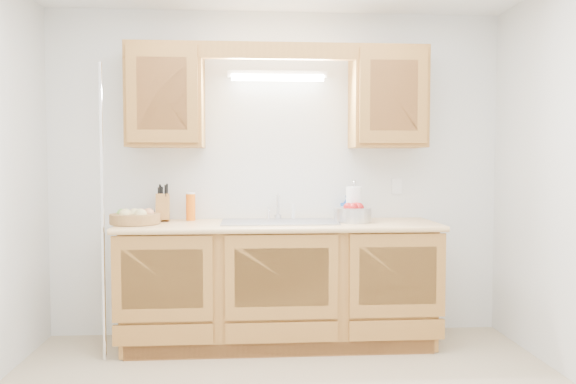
{
  "coord_description": "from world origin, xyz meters",
  "views": [
    {
      "loc": [
        -0.22,
        -2.88,
        1.34
      ],
      "look_at": [
        0.04,
        0.85,
        1.14
      ],
      "focal_mm": 35.0,
      "sensor_mm": 36.0,
      "label": 1
    }
  ],
  "objects": [
    {
      "name": "countertop",
      "position": [
        0.0,
        1.19,
        0.88
      ],
      "size": [
        2.3,
        0.63,
        0.04
      ],
      "primitive_type": "cube",
      "color": "#E1B676",
      "rests_on": "base_cabinets"
    },
    {
      "name": "upper_cabinet_right",
      "position": [
        0.83,
        1.33,
        1.83
      ],
      "size": [
        0.55,
        0.33,
        0.75
      ],
      "primitive_type": "cube",
      "color": "#A97531",
      "rests_on": "room"
    },
    {
      "name": "fluorescent_fixture",
      "position": [
        0.0,
        1.42,
        2.0
      ],
      "size": [
        0.76,
        0.08,
        0.08
      ],
      "color": "white",
      "rests_on": "room"
    },
    {
      "name": "apple_bowl",
      "position": [
        0.54,
        1.19,
        0.96
      ],
      "size": [
        0.31,
        0.31,
        0.14
      ],
      "rotation": [
        0.0,
        0.0,
        -0.12
      ],
      "color": "silver",
      "rests_on": "countertop"
    },
    {
      "name": "room",
      "position": [
        0.0,
        0.0,
        1.25
      ],
      "size": [
        3.52,
        3.5,
        2.5
      ],
      "color": "tan",
      "rests_on": "ground"
    },
    {
      "name": "sponge",
      "position": [
        0.54,
        1.44,
        0.91
      ],
      "size": [
        0.11,
        0.08,
        0.02
      ],
      "rotation": [
        0.0,
        0.0,
        -0.11
      ],
      "color": "#CC333F",
      "rests_on": "countertop"
    },
    {
      "name": "soap_bottle",
      "position": [
        0.54,
        1.44,
        0.99
      ],
      "size": [
        0.11,
        0.11,
        0.18
      ],
      "primitive_type": "imported",
      "rotation": [
        0.0,
        0.0,
        -0.43
      ],
      "color": "blue",
      "rests_on": "countertop"
    },
    {
      "name": "outlet_plate",
      "position": [
        0.95,
        1.49,
        1.15
      ],
      "size": [
        0.08,
        0.01,
        0.12
      ],
      "primitive_type": "cube",
      "color": "white",
      "rests_on": "room"
    },
    {
      "name": "upper_cabinet_left",
      "position": [
        -0.83,
        1.33,
        1.83
      ],
      "size": [
        0.55,
        0.33,
        0.75
      ],
      "primitive_type": "cube",
      "color": "#A97531",
      "rests_on": "room"
    },
    {
      "name": "knife_block",
      "position": [
        -0.86,
        1.35,
        1.0
      ],
      "size": [
        0.11,
        0.17,
        0.29
      ],
      "rotation": [
        0.0,
        0.0,
        0.1
      ],
      "color": "#A97531",
      "rests_on": "countertop"
    },
    {
      "name": "paper_towel",
      "position": [
        0.57,
        1.29,
        1.03
      ],
      "size": [
        0.15,
        0.15,
        0.3
      ],
      "rotation": [
        0.0,
        0.0,
        -0.31
      ],
      "color": "silver",
      "rests_on": "countertop"
    },
    {
      "name": "valance",
      "position": [
        0.0,
        1.19,
        2.14
      ],
      "size": [
        2.2,
        0.05,
        0.12
      ],
      "primitive_type": "cube",
      "color": "#A97531",
      "rests_on": "room"
    },
    {
      "name": "fruit_basket",
      "position": [
        -1.03,
        1.16,
        0.95
      ],
      "size": [
        0.39,
        0.39,
        0.11
      ],
      "rotation": [
        0.0,
        0.0,
        -0.12
      ],
      "color": "#A87E44",
      "rests_on": "countertop"
    },
    {
      "name": "orange_canister",
      "position": [
        -0.66,
        1.39,
        1.01
      ],
      "size": [
        0.09,
        0.09,
        0.21
      ],
      "rotation": [
        0.0,
        0.0,
        -0.26
      ],
      "color": "orange",
      "rests_on": "countertop"
    },
    {
      "name": "base_cabinets",
      "position": [
        0.0,
        1.2,
        0.44
      ],
      "size": [
        2.2,
        0.6,
        0.86
      ],
      "primitive_type": "cube",
      "color": "#A97531",
      "rests_on": "ground"
    },
    {
      "name": "sink",
      "position": [
        0.0,
        1.21,
        0.83
      ],
      "size": [
        0.84,
        0.46,
        0.36
      ],
      "color": "#9E9EA3",
      "rests_on": "countertop"
    },
    {
      "name": "wire_shelf_pole",
      "position": [
        -1.2,
        0.94,
        1.0
      ],
      "size": [
        0.03,
        0.03,
        2.0
      ],
      "primitive_type": "cylinder",
      "color": "silver",
      "rests_on": "ground"
    }
  ]
}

